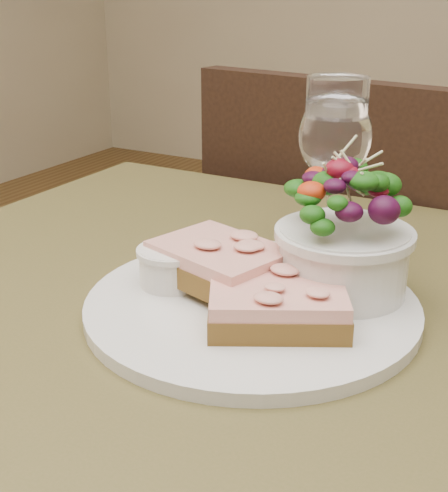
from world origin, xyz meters
The scene contains 9 objects.
cafe_table centered at (0.00, 0.00, 0.65)m, with size 0.80×0.80×0.75m.
chair_far centered at (-0.06, 0.62, 0.29)m, with size 0.48×0.48×0.90m.
dinner_plate centered at (0.03, 0.02, 0.76)m, with size 0.30×0.30×0.01m, color silver.
sandwich_front centered at (0.06, -0.01, 0.78)m, with size 0.14×0.13×0.03m.
sandwich_back centered at (-0.01, 0.03, 0.79)m, with size 0.14×0.12×0.03m.
ramekin centered at (-0.06, 0.01, 0.78)m, with size 0.06×0.06×0.04m.
salad_bowl centered at (0.09, 0.08, 0.82)m, with size 0.12×0.12×0.13m.
garnish centered at (-0.05, 0.08, 0.77)m, with size 0.05×0.04×0.02m.
wine_glass centered at (0.03, 0.19, 0.87)m, with size 0.08×0.08×0.18m.
Camera 1 is at (0.27, -0.48, 1.03)m, focal length 50.00 mm.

